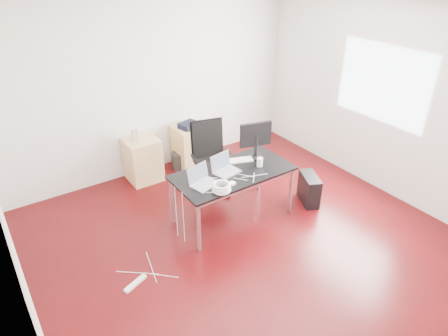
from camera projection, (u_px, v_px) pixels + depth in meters
room_shell at (254, 144)px, 4.45m from camera, size 5.00×5.00×5.00m
desk at (233, 175)px, 5.28m from camera, size 1.60×0.80×0.73m
office_chair at (210, 155)px, 5.95m from camera, size 0.58×0.60×1.08m
filing_cabinet_left at (143, 160)px, 6.34m from camera, size 0.50×0.50×0.70m
filing_cabinet_right at (190, 146)px, 6.77m from camera, size 0.50×0.50×0.70m
pc_tower at (309, 189)px, 5.83m from camera, size 0.37×0.49×0.44m
wastebasket at (178, 161)px, 6.76m from camera, size 0.30×0.30×0.28m
power_strip at (135, 283)px, 4.49m from camera, size 0.30×0.16×0.04m
laptop_left at (203, 180)px, 4.96m from camera, size 0.38×0.33×0.23m
laptop_right at (225, 168)px, 5.23m from camera, size 0.37×0.31×0.23m
monitor at (256, 138)px, 5.49m from camera, size 0.45×0.26×0.51m
keyboard at (237, 161)px, 5.50m from camera, size 0.46×0.28×0.02m
cup_white at (260, 162)px, 5.36m from camera, size 0.11×0.11×0.12m
cup_brown at (260, 160)px, 5.42m from camera, size 0.10×0.10×0.10m
cable_coil at (221, 187)px, 4.82m from camera, size 0.24×0.24×0.11m
power_adapter at (232, 183)px, 4.97m from camera, size 0.09×0.09×0.03m
speaker at (135, 135)px, 6.11m from camera, size 0.10×0.09×0.18m
navy_garment at (189, 125)px, 6.55m from camera, size 0.35×0.31×0.09m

